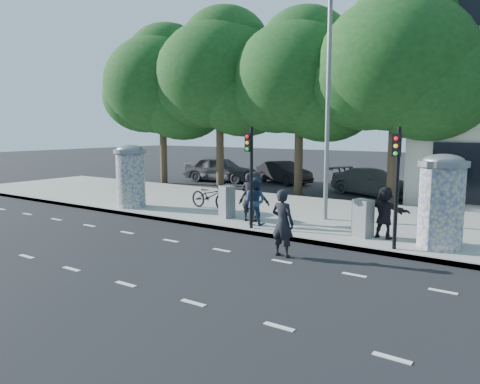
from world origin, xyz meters
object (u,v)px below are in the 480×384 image
Objects in this scene: bicycle at (210,196)px; car_left at (220,169)px; street_lamp at (327,92)px; car_mid at (283,172)px; traffic_pole_far at (397,175)px; ped_d at (254,196)px; ped_c at (255,201)px; man_road at (283,223)px; ad_column_right at (441,199)px; cabinet_right at (363,218)px; ped_b at (249,197)px; ped_f at (385,212)px; car_right at (373,182)px; traffic_pole_near at (250,167)px; cabinet_left at (227,202)px; ad_column_left at (131,175)px.

car_left is (-6.53, 9.28, 0.13)m from bicycle.
car_mid is (-7.53, 10.19, -4.10)m from street_lamp.
traffic_pole_far is at bearing -39.88° from street_lamp.
ped_c is at bearing 111.42° from ped_d.
car_mid is at bearing -56.44° from man_road.
cabinet_right is (-2.25, 0.06, -0.80)m from ad_column_right.
ped_c is (-1.63, -2.23, -3.82)m from street_lamp.
ad_column_right reaches higher than car_mid.
car_left is (-9.32, 10.50, -0.21)m from ped_b.
ped_f is (4.85, 0.18, -0.08)m from ped_b.
car_left is 10.40m from car_right.
traffic_pole_near is 2.59m from cabinet_left.
man_road reaches higher than car_right.
traffic_pole_near is 4.07m from street_lamp.
ped_c is 3.62m from man_road.
traffic_pole_near is 15.32m from car_left.
traffic_pole_far is 3.39m from man_road.
ped_d reaches higher than car_left.
cabinet_right is at bearing 163.26° from ped_d.
ad_column_left is 0.63× the size of car_mid.
man_road is 0.39× the size of car_right.
car_mid is (-5.42, 12.04, -0.34)m from ped_b.
car_left is at bearing 162.52° from cabinet_right.
traffic_pole_near is (6.60, -0.71, 0.69)m from ad_column_left.
traffic_pole_near is at bearing -144.45° from cabinet_right.
car_mid is at bearing -79.44° from ped_d.
traffic_pole_near is at bearing -116.43° from bicycle.
ad_column_left is 4.87m from cabinet_left.
traffic_pole_near is 2.85× the size of cabinet_left.
traffic_pole_far is at bearing 153.77° from ped_d.
ad_column_left is at bearing 12.93° from ped_f.
traffic_pole_near reaches higher than ped_c.
ped_d is at bearing -146.14° from car_left.
ped_b is at bearing -133.08° from car_mid.
ped_c is 3.66m from bicycle.
man_road is at bearing -12.47° from cabinet_left.
ad_column_left reaches higher than ped_b.
ad_column_right is 0.33× the size of street_lamp.
ad_column_left is 3.55m from bicycle.
car_left is (-3.43, 10.79, -0.71)m from ad_column_left.
street_lamp reaches higher than ad_column_right.
ped_b is 13.21m from car_mid.
ad_column_right is 2.22× the size of cabinet_left.
man_road is at bearing -141.67° from traffic_pole_far.
street_lamp is at bearing -152.86° from car_right.
street_lamp is 4.45× the size of ped_d.
car_left is at bearing 41.14° from bicycle.
traffic_pole_far reaches higher than car_mid.
car_right is (-5.44, 10.14, -0.84)m from ad_column_right.
ped_c is 0.39× the size of car_mid.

